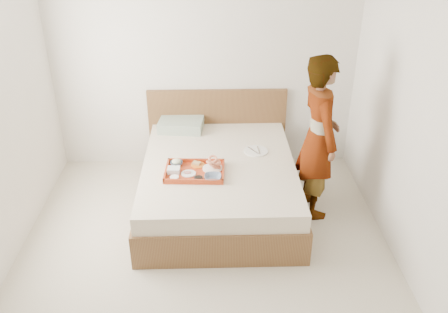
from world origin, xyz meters
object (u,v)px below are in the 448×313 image
at_px(dinner_plate, 256,151).
at_px(person, 318,138).
at_px(bed, 219,184).
at_px(tray, 195,171).

xyz_separation_m(dinner_plate, person, (0.58, -0.32, 0.31)).
distance_m(bed, dinner_plate, 0.53).
bearing_deg(dinner_plate, bed, -151.31).
relative_size(tray, dinner_plate, 2.24).
bearing_deg(dinner_plate, person, -28.48).
bearing_deg(bed, person, -5.56).
distance_m(bed, person, 1.14).
xyz_separation_m(tray, dinner_plate, (0.64, 0.44, -0.02)).
height_order(tray, person, person).
height_order(bed, tray, tray).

